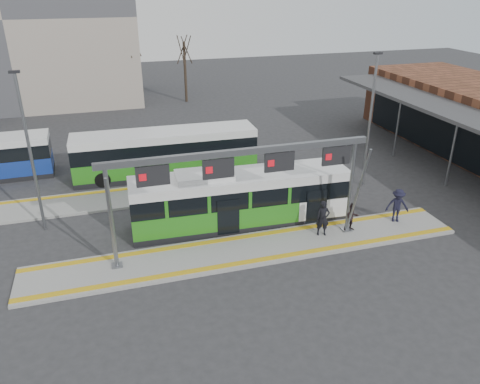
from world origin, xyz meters
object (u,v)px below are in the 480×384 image
(hero_bus, at_px, (240,199))
(passenger_a, at_px, (323,218))
(passenger_c, at_px, (397,205))
(gantry, at_px, (243,170))
(passenger_b, at_px, (352,217))

(hero_bus, height_order, passenger_a, hero_bus)
(passenger_a, xyz_separation_m, passenger_c, (4.58, 0.19, 0.00))
(gantry, xyz_separation_m, hero_bus, (0.68, 2.68, -2.81))
(passenger_b, bearing_deg, passenger_c, 6.88)
(passenger_a, bearing_deg, passenger_c, 16.48)
(gantry, height_order, hero_bus, gantry)
(hero_bus, height_order, passenger_c, hero_bus)
(hero_bus, distance_m, passenger_c, 8.65)
(passenger_a, distance_m, passenger_b, 1.69)
(hero_bus, distance_m, passenger_b, 6.04)
(hero_bus, bearing_deg, gantry, -101.94)
(hero_bus, xyz_separation_m, passenger_c, (8.27, -2.50, -0.38))
(gantry, distance_m, passenger_a, 5.41)
(passenger_c, bearing_deg, gantry, -157.37)
(hero_bus, xyz_separation_m, passenger_a, (3.69, -2.69, -0.38))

